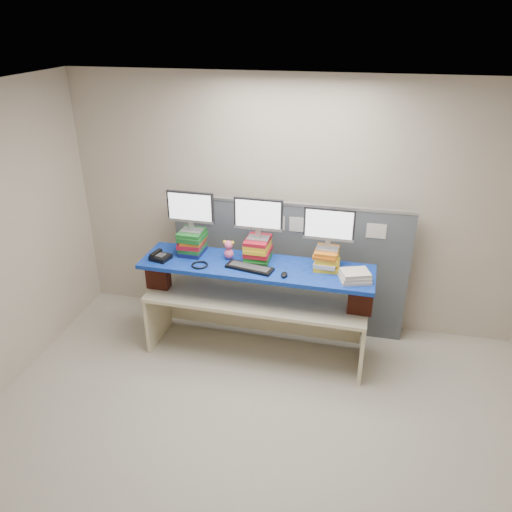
% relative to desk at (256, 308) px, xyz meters
% --- Properties ---
extents(room, '(5.00, 4.00, 2.80)m').
position_rel_desk_xyz_m(room, '(0.24, -1.21, 0.85)').
color(room, '#B9AB98').
rests_on(room, ground).
extents(cubicle_partition, '(2.60, 0.06, 1.53)m').
position_rel_desk_xyz_m(cubicle_partition, '(0.24, 0.57, 0.22)').
color(cubicle_partition, '#43494F').
rests_on(cubicle_partition, ground).
extents(desk, '(2.28, 0.72, 0.69)m').
position_rel_desk_xyz_m(desk, '(0.00, 0.00, 0.00)').
color(desk, beige).
rests_on(desk, ground).
extents(brick_pier_left, '(0.24, 0.13, 0.32)m').
position_rel_desk_xyz_m(brick_pier_left, '(-1.05, -0.02, 0.30)').
color(brick_pier_left, maroon).
rests_on(brick_pier_left, desk).
extents(brick_pier_right, '(0.24, 0.13, 0.32)m').
position_rel_desk_xyz_m(brick_pier_right, '(1.04, -0.08, 0.30)').
color(brick_pier_right, maroon).
rests_on(brick_pier_right, desk).
extents(blue_board, '(2.35, 0.64, 0.04)m').
position_rel_desk_xyz_m(blue_board, '(0.00, 0.00, 0.48)').
color(blue_board, navy).
rests_on(blue_board, brick_pier_left).
extents(book_stack_left, '(0.27, 0.30, 0.25)m').
position_rel_desk_xyz_m(book_stack_left, '(-0.70, 0.13, 0.63)').
color(book_stack_left, '#11174A').
rests_on(book_stack_left, blue_board).
extents(book_stack_center, '(0.25, 0.31, 0.23)m').
position_rel_desk_xyz_m(book_stack_center, '(-0.01, 0.12, 0.62)').
color(book_stack_center, '#195D21').
rests_on(book_stack_center, blue_board).
extents(book_stack_right, '(0.26, 0.32, 0.20)m').
position_rel_desk_xyz_m(book_stack_right, '(0.69, 0.11, 0.60)').
color(book_stack_right, gold).
rests_on(book_stack_right, blue_board).
extents(monitor_left, '(0.49, 0.14, 0.42)m').
position_rel_desk_xyz_m(monitor_left, '(-0.70, 0.14, 0.99)').
color(monitor_left, '#95959A').
rests_on(monitor_left, book_stack_left).
extents(monitor_center, '(0.49, 0.14, 0.42)m').
position_rel_desk_xyz_m(monitor_center, '(-0.00, 0.12, 0.98)').
color(monitor_center, '#95959A').
rests_on(monitor_center, book_stack_center).
extents(monitor_right, '(0.49, 0.14, 0.42)m').
position_rel_desk_xyz_m(monitor_right, '(0.69, 0.10, 0.94)').
color(monitor_right, '#95959A').
rests_on(monitor_right, book_stack_right).
extents(keyboard, '(0.49, 0.25, 0.03)m').
position_rel_desk_xyz_m(keyboard, '(-0.04, -0.09, 0.52)').
color(keyboard, black).
rests_on(keyboard, blue_board).
extents(mouse, '(0.08, 0.12, 0.03)m').
position_rel_desk_xyz_m(mouse, '(0.31, -0.17, 0.52)').
color(mouse, black).
rests_on(mouse, blue_board).
extents(desk_phone, '(0.22, 0.20, 0.08)m').
position_rel_desk_xyz_m(desk_phone, '(-0.98, -0.08, 0.53)').
color(desk_phone, black).
rests_on(desk_phone, blue_board).
extents(headset, '(0.21, 0.21, 0.02)m').
position_rel_desk_xyz_m(headset, '(-0.54, -0.14, 0.51)').
color(headset, black).
rests_on(headset, blue_board).
extents(plush_toy, '(0.12, 0.09, 0.20)m').
position_rel_desk_xyz_m(plush_toy, '(-0.30, 0.08, 0.61)').
color(plush_toy, pink).
rests_on(plush_toy, blue_board).
extents(binder_stack, '(0.33, 0.29, 0.10)m').
position_rel_desk_xyz_m(binder_stack, '(0.97, -0.11, 0.55)').
color(binder_stack, beige).
rests_on(binder_stack, blue_board).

